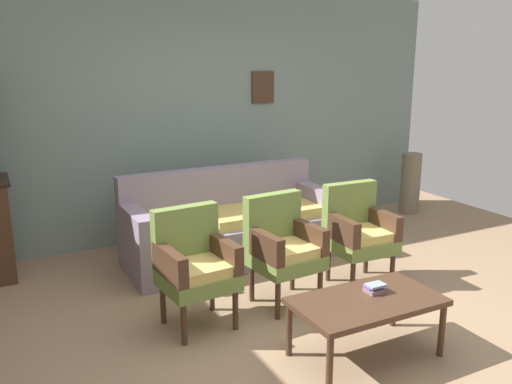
# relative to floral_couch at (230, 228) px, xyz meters

# --- Properties ---
(ground_plane) EXTENTS (7.68, 7.68, 0.00)m
(ground_plane) POSITION_rel_floral_couch_xyz_m (-0.06, -1.69, -0.32)
(ground_plane) COLOR #997A5B
(wall_back_with_decor) EXTENTS (6.40, 0.09, 2.70)m
(wall_back_with_decor) POSITION_rel_floral_couch_xyz_m (-0.06, 0.94, 1.03)
(wall_back_with_decor) COLOR gray
(wall_back_with_decor) RESTS_ON ground
(floral_couch) EXTENTS (2.10, 0.83, 0.90)m
(floral_couch) POSITION_rel_floral_couch_xyz_m (0.00, 0.00, 0.00)
(floral_couch) COLOR gray
(floral_couch) RESTS_ON ground
(armchair_row_middle) EXTENTS (0.56, 0.53, 0.90)m
(armchair_row_middle) POSITION_rel_floral_couch_xyz_m (-0.80, -1.12, 0.17)
(armchair_row_middle) COLOR olive
(armchair_row_middle) RESTS_ON ground
(armchair_by_doorway) EXTENTS (0.56, 0.54, 0.90)m
(armchair_by_doorway) POSITION_rel_floral_couch_xyz_m (-0.02, -1.08, 0.17)
(armchair_by_doorway) COLOR olive
(armchair_by_doorway) RESTS_ON ground
(armchair_near_cabinet) EXTENTS (0.54, 0.51, 0.90)m
(armchair_near_cabinet) POSITION_rel_floral_couch_xyz_m (0.77, -1.05, 0.17)
(armchair_near_cabinet) COLOR olive
(armchair_near_cabinet) RESTS_ON ground
(coffee_table) EXTENTS (1.00, 0.56, 0.42)m
(coffee_table) POSITION_rel_floral_couch_xyz_m (0.06, -2.07, 0.05)
(coffee_table) COLOR #472D1E
(coffee_table) RESTS_ON ground
(book_stack_on_table) EXTENTS (0.13, 0.11, 0.06)m
(book_stack_on_table) POSITION_rel_floral_couch_xyz_m (0.17, -2.01, 0.13)
(book_stack_on_table) COLOR gray
(book_stack_on_table) RESTS_ON coffee_table
(floor_vase_by_wall) EXTENTS (0.25, 0.25, 0.79)m
(floor_vase_by_wall) POSITION_rel_floral_couch_xyz_m (2.79, 0.46, 0.07)
(floor_vase_by_wall) COLOR #776B57
(floor_vase_by_wall) RESTS_ON ground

